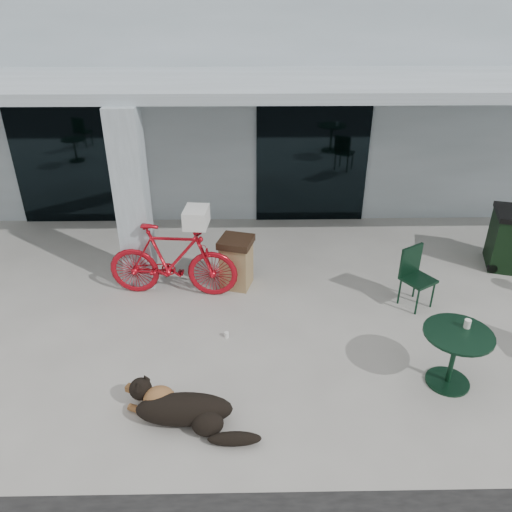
{
  "coord_description": "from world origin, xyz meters",
  "views": [
    {
      "loc": [
        0.41,
        -5.41,
        4.72
      ],
      "look_at": [
        0.53,
        1.4,
        1.0
      ],
      "focal_mm": 35.0,
      "sensor_mm": 36.0,
      "label": 1
    }
  ],
  "objects_px": {
    "bicycle": "(172,260)",
    "wheeled_bin": "(510,239)",
    "cafe_chair_far_a": "(418,279)",
    "cafe_table_far": "(453,358)",
    "dog": "(184,408)",
    "trash_receptacle": "(236,262)"
  },
  "relations": [
    {
      "from": "dog",
      "to": "wheeled_bin",
      "type": "height_order",
      "value": "wheeled_bin"
    },
    {
      "from": "wheeled_bin",
      "to": "cafe_table_far",
      "type": "bearing_deg",
      "value": -108.15
    },
    {
      "from": "dog",
      "to": "trash_receptacle",
      "type": "relative_size",
      "value": 1.47
    },
    {
      "from": "cafe_chair_far_a",
      "to": "wheeled_bin",
      "type": "height_order",
      "value": "wheeled_bin"
    },
    {
      "from": "bicycle",
      "to": "cafe_chair_far_a",
      "type": "height_order",
      "value": "bicycle"
    },
    {
      "from": "cafe_table_far",
      "to": "cafe_chair_far_a",
      "type": "bearing_deg",
      "value": 87.01
    },
    {
      "from": "cafe_table_far",
      "to": "cafe_chair_far_a",
      "type": "height_order",
      "value": "cafe_chair_far_a"
    },
    {
      "from": "cafe_chair_far_a",
      "to": "wheeled_bin",
      "type": "bearing_deg",
      "value": -0.15
    },
    {
      "from": "dog",
      "to": "cafe_table_far",
      "type": "height_order",
      "value": "cafe_table_far"
    },
    {
      "from": "cafe_table_far",
      "to": "trash_receptacle",
      "type": "xyz_separation_m",
      "value": [
        -2.88,
        2.54,
        0.05
      ]
    },
    {
      "from": "dog",
      "to": "cafe_table_far",
      "type": "relative_size",
      "value": 1.53
    },
    {
      "from": "cafe_chair_far_a",
      "to": "bicycle",
      "type": "bearing_deg",
      "value": 141.63
    },
    {
      "from": "bicycle",
      "to": "wheeled_bin",
      "type": "bearing_deg",
      "value": -76.5
    },
    {
      "from": "cafe_chair_far_a",
      "to": "trash_receptacle",
      "type": "relative_size",
      "value": 1.11
    },
    {
      "from": "bicycle",
      "to": "wheeled_bin",
      "type": "height_order",
      "value": "bicycle"
    },
    {
      "from": "bicycle",
      "to": "dog",
      "type": "bearing_deg",
      "value": -165.37
    },
    {
      "from": "dog",
      "to": "cafe_chair_far_a",
      "type": "height_order",
      "value": "cafe_chair_far_a"
    },
    {
      "from": "cafe_chair_far_a",
      "to": "trash_receptacle",
      "type": "bearing_deg",
      "value": 134.63
    },
    {
      "from": "bicycle",
      "to": "cafe_table_far",
      "type": "distance_m",
      "value": 4.56
    },
    {
      "from": "cafe_table_far",
      "to": "trash_receptacle",
      "type": "distance_m",
      "value": 3.84
    },
    {
      "from": "bicycle",
      "to": "cafe_chair_far_a",
      "type": "bearing_deg",
      "value": -90.88
    },
    {
      "from": "trash_receptacle",
      "to": "wheeled_bin",
      "type": "relative_size",
      "value": 0.83
    }
  ]
}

